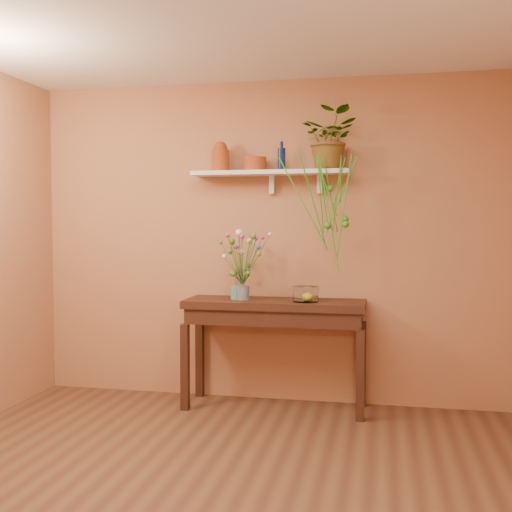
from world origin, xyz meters
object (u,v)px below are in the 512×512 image
Objects in this scene: blue_bottle at (282,159)px; glass_bowl at (306,295)px; glass_vase at (242,287)px; terracotta_jug at (220,157)px; sideboard at (275,316)px; bouquet at (242,252)px; spider_plant at (331,139)px.

glass_bowl is (0.22, -0.18, -1.09)m from blue_bottle.
glass_vase is at bearing -151.33° from blue_bottle.
terracotta_jug is 1.04× the size of blue_bottle.
glass_vase is (-0.26, -0.03, 0.23)m from sideboard.
terracotta_jug is (-0.48, 0.11, 1.30)m from sideboard.
bouquet is 2.29× the size of glass_bowl.
glass_bowl is (0.52, -0.02, -0.05)m from glass_vase.
glass_bowl is at bearing -1.47° from bouquet.
blue_bottle is at bearing 176.29° from spider_plant.
sideboard is 0.32m from glass_bowl.
glass_vase reaches higher than sideboard.
spider_plant is 1.26m from glass_bowl.
terracotta_jug is at bearing 179.85° from spider_plant.
sideboard is at bearing 6.53° from glass_vase.
glass_vase is at bearing -32.06° from terracotta_jug.
spider_plant reaches higher than bouquet.
terracotta_jug is 1.10m from glass_vase.
sideboard is 1.39m from terracotta_jug.
sideboard is 1.29m from blue_bottle.
spider_plant is 1.39m from glass_vase.
terracotta_jug reaches higher than bouquet.
sideboard is 5.90× the size of terracotta_jug.
sideboard is 5.97× the size of glass_vase.
spider_plant reaches higher than terracotta_jug.
blue_bottle is 0.51× the size of bouquet.
glass_bowl is at bearing -12.14° from terracotta_jug.
blue_bottle is at bearing 2.65° from terracotta_jug.
sideboard is at bearing -12.58° from terracotta_jug.
blue_bottle is 1.10m from glass_vase.
terracotta_jug reaches higher than sideboard.
blue_bottle is 0.83m from bouquet.
spider_plant reaches higher than sideboard.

